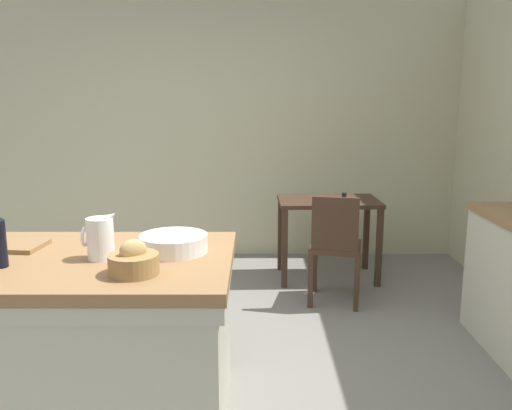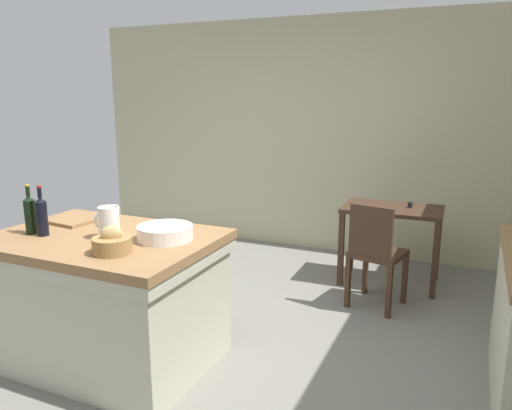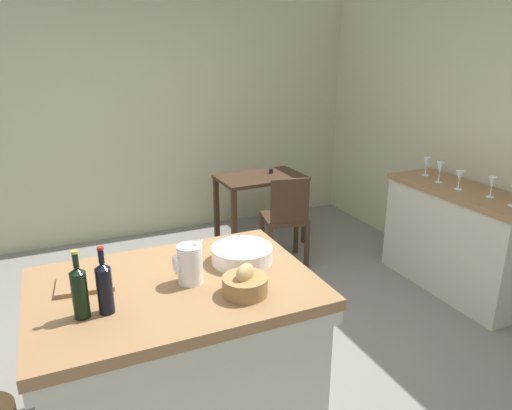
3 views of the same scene
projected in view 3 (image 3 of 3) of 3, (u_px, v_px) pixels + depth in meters
ground_plane at (217, 361)px, 3.22m from camera, size 6.76×6.76×0.00m
wall_back at (132, 119)px, 5.05m from camera, size 5.32×0.12×2.60m
island_table at (178, 349)px, 2.57m from camera, size 1.45×1.01×0.88m
side_cabinet at (457, 239)px, 4.06m from camera, size 0.52×1.35×0.91m
writing_desk at (261, 187)px, 5.01m from camera, size 0.92×0.59×0.79m
wooden_chair at (286, 217)px, 4.49m from camera, size 0.47×0.47×0.90m
pitcher at (190, 264)px, 2.42m from camera, size 0.17×0.13×0.25m
wash_bowl at (242, 254)px, 2.67m from camera, size 0.35×0.35×0.09m
bread_basket at (245, 284)px, 2.32m from camera, size 0.23×0.23×0.16m
cutting_board at (86, 283)px, 2.42m from camera, size 0.31×0.26×0.02m
wine_bottle_dark at (105, 287)px, 2.14m from camera, size 0.07×0.07×0.33m
wine_bottle_amber at (80, 291)px, 2.10m from camera, size 0.07×0.07×0.33m
wine_glass_left at (492, 183)px, 3.67m from camera, size 0.07×0.07×0.17m
wine_glass_middle at (460, 177)px, 3.88m from camera, size 0.07×0.07×0.16m
wine_glass_right at (440, 168)px, 4.07m from camera, size 0.07×0.07×0.18m
wine_glass_far_right at (427, 163)px, 4.30m from camera, size 0.07×0.07×0.17m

